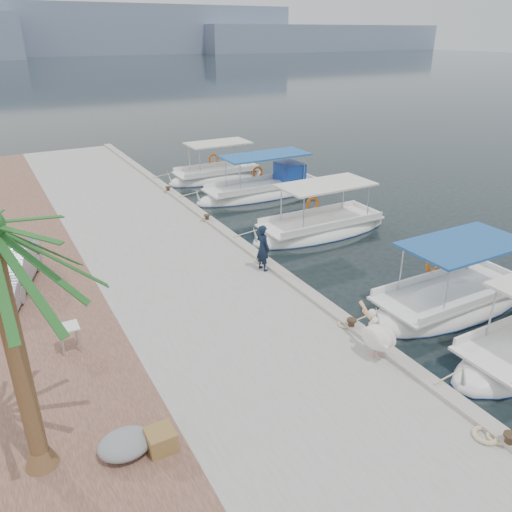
{
  "coord_description": "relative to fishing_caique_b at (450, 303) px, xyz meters",
  "views": [
    {
      "loc": [
        -8.51,
        -12.69,
        8.18
      ],
      "look_at": [
        -1.0,
        0.86,
        1.2
      ],
      "focal_mm": 35.0,
      "sensor_mm": 36.0,
      "label": 1
    }
  ],
  "objects": [
    {
      "name": "distant_hills",
      "position": [
        25.75,
        204.9,
        7.49
      ],
      "size": [
        330.0,
        60.0,
        18.0
      ],
      "color": "slate",
      "rests_on": "ground"
    },
    {
      "name": "quay_curb",
      "position": [
        -4.08,
        8.4,
        0.44
      ],
      "size": [
        0.44,
        40.0,
        0.12
      ],
      "primitive_type": "cube",
      "color": "gray",
      "rests_on": "concrete_quay"
    },
    {
      "name": "rope_coil",
      "position": [
        -4.39,
        -4.7,
        0.43
      ],
      "size": [
        0.54,
        0.54,
        0.1
      ],
      "primitive_type": "torus",
      "color": "#C6B284",
      "rests_on": "concrete_quay"
    },
    {
      "name": "wooden_crate",
      "position": [
        -10.36,
        -1.73,
        0.6
      ],
      "size": [
        0.55,
        0.55,
        0.44
      ],
      "primitive_type": "cube",
      "color": "brown",
      "rests_on": "cobblestone_strip"
    },
    {
      "name": "pelican",
      "position": [
        -4.45,
        -1.39,
        0.98
      ],
      "size": [
        0.69,
        1.52,
        1.17
      ],
      "color": "tan",
      "rests_on": "concrete_quay"
    },
    {
      "name": "mooring_bollards",
      "position": [
        -4.21,
        4.9,
        0.57
      ],
      "size": [
        0.28,
        20.28,
        0.33
      ],
      "color": "black",
      "rests_on": "concrete_quay"
    },
    {
      "name": "ground",
      "position": [
        -3.86,
        3.4,
        -0.12
      ],
      "size": [
        400.0,
        400.0,
        0.0
      ],
      "primitive_type": "plane",
      "color": "black",
      "rests_on": "ground"
    },
    {
      "name": "fishing_caique_c",
      "position": [
        0.15,
        7.4,
        -0.0
      ],
      "size": [
        6.85,
        2.36,
        2.83
      ],
      "color": "white",
      "rests_on": "ground"
    },
    {
      "name": "fishing_caique_b",
      "position": [
        0.0,
        0.0,
        0.0
      ],
      "size": [
        6.54,
        2.47,
        2.83
      ],
      "color": "white",
      "rests_on": "ground"
    },
    {
      "name": "fishing_caique_d",
      "position": [
        0.76,
        13.52,
        0.06
      ],
      "size": [
        7.84,
        2.29,
        2.83
      ],
      "color": "white",
      "rests_on": "ground"
    },
    {
      "name": "tarp_bundle",
      "position": [
        -11.01,
        -1.47,
        0.58
      ],
      "size": [
        1.1,
        0.9,
        0.4
      ],
      "primitive_type": "ellipsoid",
      "color": "slate",
      "rests_on": "cobblestone_strip"
    },
    {
      "name": "cobblestone_strip",
      "position": [
        -11.86,
        8.4,
        0.13
      ],
      "size": [
        4.0,
        40.0,
        0.5
      ],
      "primitive_type": "cube",
      "color": "brown",
      "rests_on": "ground"
    },
    {
      "name": "concrete_quay",
      "position": [
        -6.86,
        8.4,
        0.13
      ],
      "size": [
        6.0,
        40.0,
        0.5
      ],
      "primitive_type": "cube",
      "color": "gray",
      "rests_on": "ground"
    },
    {
      "name": "folding_table",
      "position": [
        -11.31,
        2.69,
        0.9
      ],
      "size": [
        0.55,
        0.55,
        0.73
      ],
      "color": "silver",
      "rests_on": "cobblestone_strip"
    },
    {
      "name": "fisherman",
      "position": [
        -4.46,
        4.5,
        1.21
      ],
      "size": [
        0.5,
        0.67,
        1.67
      ],
      "primitive_type": "imported",
      "rotation": [
        0.0,
        0.0,
        1.74
      ],
      "color": "black",
      "rests_on": "concrete_quay"
    },
    {
      "name": "parked_car",
      "position": [
        -12.4,
        7.29,
        1.04
      ],
      "size": [
        2.57,
        4.26,
        1.33
      ],
      "primitive_type": "imported",
      "rotation": [
        0.0,
        0.0,
        -0.31
      ],
      "color": "#A0A9B7",
      "rests_on": "cobblestone_strip"
    },
    {
      "name": "fishing_caique_e",
      "position": [
        -0.18,
        17.62,
        0.0
      ],
      "size": [
        6.18,
        2.22,
        2.83
      ],
      "color": "white",
      "rests_on": "ground"
    }
  ]
}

